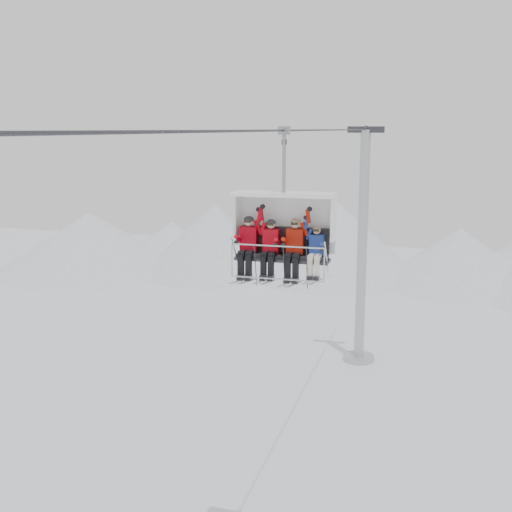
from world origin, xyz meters
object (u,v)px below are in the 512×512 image
(skier_center_right, at_px, (295,246))
(skier_far_right, at_px, (316,250))
(chairlift_carrier, at_px, (285,226))
(lift_tower_right, at_px, (362,264))
(skier_center_left, at_px, (270,246))
(skier_far_left, at_px, (248,243))

(skier_center_right, bearing_deg, skier_far_right, -2.20)
(chairlift_carrier, bearing_deg, skier_far_right, -19.40)
(lift_tower_right, bearing_deg, chairlift_carrier, -90.00)
(skier_center_left, bearing_deg, lift_tower_right, 89.06)
(lift_tower_right, height_order, skier_center_left, lift_tower_right)
(skier_far_left, relative_size, skier_far_right, 1.07)
(skier_center_right, distance_m, skier_far_right, 0.59)
(lift_tower_right, distance_m, skier_center_right, 19.96)
(chairlift_carrier, xyz_separation_m, skier_far_right, (0.93, -0.33, -0.58))
(chairlift_carrier, distance_m, skier_far_left, 1.11)
(skier_center_left, distance_m, skier_far_right, 1.25)
(skier_center_left, height_order, skier_center_right, skier_center_right)
(skier_far_left, height_order, skier_center_left, skier_far_left)
(skier_far_left, relative_size, skier_center_right, 1.01)
(skier_far_right, bearing_deg, skier_center_right, 177.80)
(lift_tower_right, xyz_separation_m, chairlift_carrier, (0.00, -19.15, 4.97))
(lift_tower_right, xyz_separation_m, skier_center_right, (0.35, -19.45, 4.48))
(skier_far_left, distance_m, skier_center_right, 1.30)
(lift_tower_right, distance_m, skier_far_left, 19.98)
(skier_far_left, bearing_deg, lift_tower_right, 87.21)
(chairlift_carrier, height_order, skier_center_right, chairlift_carrier)
(chairlift_carrier, distance_m, skier_center_left, 0.68)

